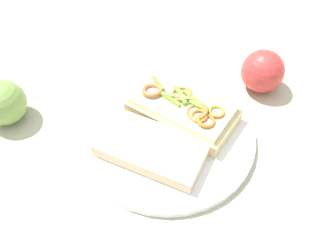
{
  "coord_description": "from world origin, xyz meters",
  "views": [
    {
      "loc": [
        0.15,
        -0.34,
        0.48
      ],
      "look_at": [
        0.0,
        0.0,
        0.03
      ],
      "focal_mm": 38.61,
      "sensor_mm": 36.0,
      "label": 1
    }
  ],
  "objects_px": {
    "sandwich": "(183,109)",
    "bread_slice_side": "(152,148)",
    "plate": "(168,136)",
    "apple_1": "(263,71)",
    "apple_2": "(3,102)"
  },
  "relations": [
    {
      "from": "plate",
      "to": "sandwich",
      "type": "bearing_deg",
      "value": 79.3
    },
    {
      "from": "sandwich",
      "to": "apple_2",
      "type": "bearing_deg",
      "value": -148.5
    },
    {
      "from": "plate",
      "to": "apple_1",
      "type": "distance_m",
      "value": 0.22
    },
    {
      "from": "sandwich",
      "to": "apple_2",
      "type": "relative_size",
      "value": 2.46
    },
    {
      "from": "plate",
      "to": "apple_1",
      "type": "relative_size",
      "value": 3.67
    },
    {
      "from": "bread_slice_side",
      "to": "apple_2",
      "type": "bearing_deg",
      "value": -174.02
    },
    {
      "from": "bread_slice_side",
      "to": "apple_1",
      "type": "height_order",
      "value": "apple_1"
    },
    {
      "from": "sandwich",
      "to": "bread_slice_side",
      "type": "xyz_separation_m",
      "value": [
        -0.02,
        -0.09,
        -0.01
      ]
    },
    {
      "from": "apple_1",
      "to": "apple_2",
      "type": "relative_size",
      "value": 1.01
    },
    {
      "from": "bread_slice_side",
      "to": "apple_2",
      "type": "relative_size",
      "value": 2.14
    },
    {
      "from": "apple_1",
      "to": "apple_2",
      "type": "bearing_deg",
      "value": -147.34
    },
    {
      "from": "apple_2",
      "to": "apple_1",
      "type": "bearing_deg",
      "value": 32.66
    },
    {
      "from": "sandwich",
      "to": "bread_slice_side",
      "type": "relative_size",
      "value": 1.15
    },
    {
      "from": "bread_slice_side",
      "to": "apple_1",
      "type": "relative_size",
      "value": 2.12
    },
    {
      "from": "bread_slice_side",
      "to": "apple_2",
      "type": "distance_m",
      "value": 0.27
    }
  ]
}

